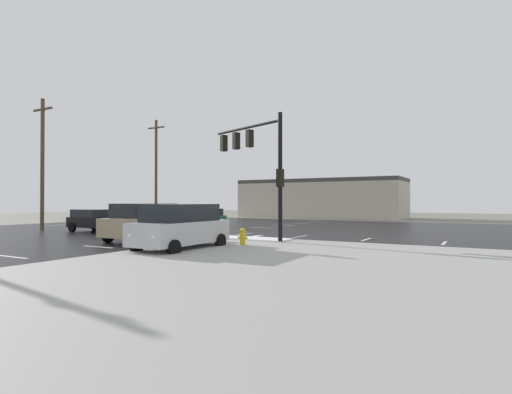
% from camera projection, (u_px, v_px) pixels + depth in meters
% --- Properties ---
extents(ground_plane, '(120.00, 120.00, 0.00)m').
position_uv_depth(ground_plane, '(220.00, 233.00, 27.94)').
color(ground_plane, slate).
extents(road_asphalt, '(44.00, 44.00, 0.02)m').
position_uv_depth(road_asphalt, '(220.00, 233.00, 27.94)').
color(road_asphalt, black).
rests_on(road_asphalt, ground_plane).
extents(sidewalk_corner, '(18.00, 18.00, 0.14)m').
position_uv_depth(sidewalk_corner, '(326.00, 275.00, 11.58)').
color(sidewalk_corner, '#9E9E99').
rests_on(sidewalk_corner, ground_plane).
extents(snow_strip_curbside, '(4.00, 1.60, 0.06)m').
position_uv_depth(snow_strip_curbside, '(254.00, 238.00, 21.99)').
color(snow_strip_curbside, white).
rests_on(snow_strip_curbside, sidewalk_corner).
extents(lane_markings, '(36.15, 36.15, 0.01)m').
position_uv_depth(lane_markings, '(223.00, 235.00, 26.15)').
color(lane_markings, silver).
rests_on(lane_markings, road_asphalt).
extents(traffic_signal_mast, '(5.20, 2.10, 6.49)m').
position_uv_depth(traffic_signal_mast, '(258.00, 156.00, 21.80)').
color(traffic_signal_mast, black).
rests_on(traffic_signal_mast, sidewalk_corner).
extents(fire_hydrant, '(0.48, 0.26, 0.79)m').
position_uv_depth(fire_hydrant, '(243.00, 236.00, 19.06)').
color(fire_hydrant, gold).
rests_on(fire_hydrant, sidewalk_corner).
extents(strip_building_background, '(21.73, 8.00, 5.13)m').
position_uv_depth(strip_building_background, '(321.00, 198.00, 55.59)').
color(strip_building_background, '#BCB29E').
rests_on(strip_building_background, ground_plane).
extents(sedan_green, '(2.05, 4.55, 1.58)m').
position_uv_depth(sedan_green, '(201.00, 219.00, 31.10)').
color(sedan_green, '#195933').
rests_on(sedan_green, road_asphalt).
extents(sedan_black, '(4.60, 2.19, 1.58)m').
position_uv_depth(sedan_black, '(96.00, 220.00, 28.66)').
color(sedan_black, black).
rests_on(sedan_black, road_asphalt).
extents(suv_silver, '(2.25, 4.87, 2.03)m').
position_uv_depth(suv_silver, '(181.00, 226.00, 17.80)').
color(suv_silver, '#B7BABF').
rests_on(suv_silver, road_asphalt).
extents(suv_tan, '(2.27, 4.88, 2.03)m').
position_uv_depth(suv_tan, '(145.00, 221.00, 22.19)').
color(suv_tan, tan).
rests_on(suv_tan, road_asphalt).
extents(utility_pole_mid, '(2.20, 0.28, 9.93)m').
position_uv_depth(utility_pole_mid, '(42.00, 161.00, 30.84)').
color(utility_pole_mid, brown).
rests_on(utility_pole_mid, ground_plane).
extents(utility_pole_far, '(2.20, 0.28, 10.76)m').
position_uv_depth(utility_pole_far, '(156.00, 169.00, 43.17)').
color(utility_pole_far, brown).
rests_on(utility_pole_far, ground_plane).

